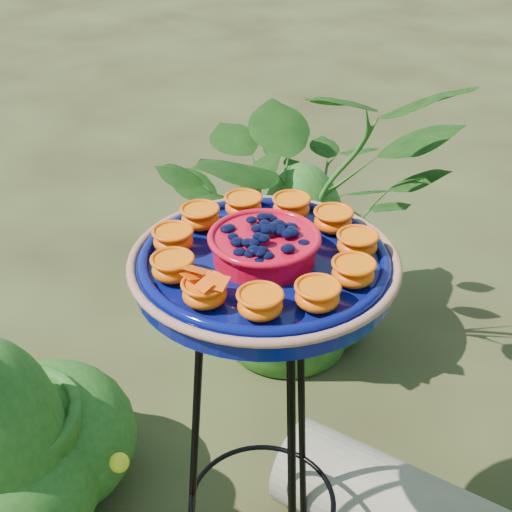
# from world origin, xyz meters

# --- Properties ---
(tripod_stand) EXTENTS (0.34, 0.34, 0.80)m
(tripod_stand) POSITION_xyz_m (0.02, 0.06, 0.48)
(tripod_stand) COLOR black
(tripod_stand) RESTS_ON ground
(feeder_dish) EXTENTS (0.47, 0.47, 0.09)m
(feeder_dish) POSITION_xyz_m (0.02, 0.06, 0.83)
(feeder_dish) COLOR #060D51
(feeder_dish) RESTS_ON tripod_stand
(shrub_back_left) EXTENTS (1.03, 1.06, 0.91)m
(shrub_back_left) POSITION_xyz_m (-0.55, 0.73, 0.45)
(shrub_back_left) COLOR #1B4B14
(shrub_back_left) RESTS_ON ground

